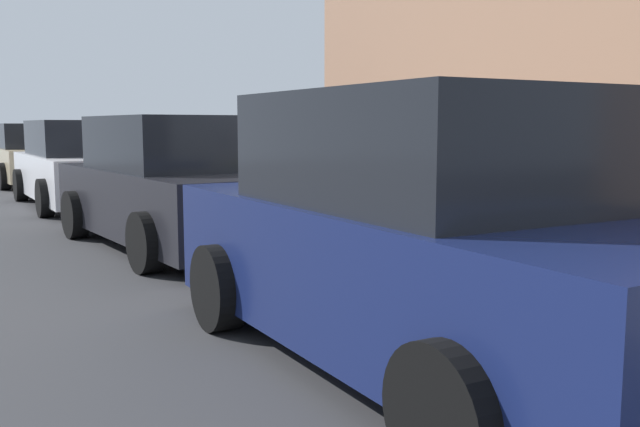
{
  "coord_description": "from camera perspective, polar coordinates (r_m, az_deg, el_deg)",
  "views": [
    {
      "loc": [
        -7.1,
        4.29,
        1.51
      ],
      "look_at": [
        -0.25,
        0.26,
        0.5
      ],
      "focal_mm": 39.27,
      "sensor_mm": 36.0,
      "label": 1
    }
  ],
  "objects": [
    {
      "name": "suitcase_olive_7",
      "position": [
        9.62,
        2.25,
        0.57
      ],
      "size": [
        0.48,
        0.21,
        0.8
      ],
      "color": "#59601E",
      "rests_on": "sidewalk_curb"
    },
    {
      "name": "bollard_post",
      "position": [
        12.2,
        -6.41,
        2.83
      ],
      "size": [
        0.12,
        0.12,
        0.89
      ],
      "primitive_type": "cylinder",
      "color": "#333338",
      "rests_on": "sidewalk_curb"
    },
    {
      "name": "suitcase_black_5",
      "position": [
        8.63,
        5.92,
        0.12
      ],
      "size": [
        0.4,
        0.24,
        0.67
      ],
      "color": "black",
      "rests_on": "sidewalk_curb"
    },
    {
      "name": "suitcase_silver_4",
      "position": [
        8.26,
        8.58,
        0.21
      ],
      "size": [
        0.45,
        0.24,
        0.8
      ],
      "color": "#9EA0A8",
      "rests_on": "sidewalk_curb"
    },
    {
      "name": "parked_car_white_2",
      "position": [
        13.87,
        -18.76,
        3.7
      ],
      "size": [
        4.64,
        2.07,
        1.59
      ],
      "color": "silver",
      "rests_on": "ground_plane"
    },
    {
      "name": "parked_car_navy_0",
      "position": [
        4.47,
        9.07,
        -2.05
      ],
      "size": [
        4.26,
        2.16,
        1.71
      ],
      "color": "#141E4C",
      "rests_on": "ground_plane"
    },
    {
      "name": "suitcase_red_8",
      "position": [
        10.06,
        0.49,
        0.98
      ],
      "size": [
        0.4,
        0.22,
        0.6
      ],
      "color": "red",
      "rests_on": "sidewalk_curb"
    },
    {
      "name": "suitcase_navy_10",
      "position": [
        10.94,
        -2.7,
        1.87
      ],
      "size": [
        0.37,
        0.23,
        0.96
      ],
      "color": "navy",
      "rests_on": "sidewalk_curb"
    },
    {
      "name": "sidewalk_curb",
      "position": [
        9.93,
        13.13,
        -1.3
      ],
      "size": [
        18.0,
        5.0,
        0.14
      ],
      "primitive_type": "cube",
      "color": "#9E9B93",
      "rests_on": "ground_plane"
    },
    {
      "name": "suitcase_maroon_9",
      "position": [
        10.48,
        -1.27,
        1.85
      ],
      "size": [
        0.48,
        0.22,
        0.83
      ],
      "color": "maroon",
      "rests_on": "sidewalk_curb"
    },
    {
      "name": "suitcase_red_1",
      "position": [
        7.07,
        16.88,
        -1.96
      ],
      "size": [
        0.39,
        0.25,
        0.61
      ],
      "color": "red",
      "rests_on": "sidewalk_curb"
    },
    {
      "name": "ground_plane",
      "position": [
        8.43,
        0.68,
        -3.08
      ],
      "size": [
        40.0,
        40.0,
        0.0
      ],
      "primitive_type": "plane",
      "color": "#333335"
    },
    {
      "name": "fire_hydrant",
      "position": [
        11.67,
        -4.41,
        2.34
      ],
      "size": [
        0.39,
        0.21,
        0.73
      ],
      "color": "red",
      "rests_on": "sidewalk_curb"
    },
    {
      "name": "suitcase_teal_6",
      "position": [
        9.07,
        3.8,
        0.74
      ],
      "size": [
        0.51,
        0.26,
        0.99
      ],
      "color": "#0F606B",
      "rests_on": "sidewalk_curb"
    },
    {
      "name": "parked_car_beige_3",
      "position": [
        19.32,
        -22.14,
        4.38
      ],
      "size": [
        4.32,
        2.24,
        1.55
      ],
      "color": "tan",
      "rests_on": "ground_plane"
    },
    {
      "name": "suitcase_maroon_2",
      "position": [
        7.38,
        13.53,
        -1.04
      ],
      "size": [
        0.49,
        0.27,
        0.88
      ],
      "color": "maroon",
      "rests_on": "sidewalk_curb"
    },
    {
      "name": "suitcase_navy_3",
      "position": [
        7.8,
        10.69,
        -0.32
      ],
      "size": [
        0.45,
        0.23,
        0.93
      ],
      "color": "navy",
      "rests_on": "sidewalk_curb"
    },
    {
      "name": "parked_car_charcoal_1",
      "position": [
        8.85,
        -11.82,
        2.19
      ],
      "size": [
        4.43,
        2.14,
        1.62
      ],
      "color": "black",
      "rests_on": "ground_plane"
    },
    {
      "name": "suitcase_olive_0",
      "position": [
        6.64,
        19.3,
        -1.65
      ],
      "size": [
        0.4,
        0.22,
        1.08
      ],
      "color": "#59601E",
      "rests_on": "sidewalk_curb"
    }
  ]
}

